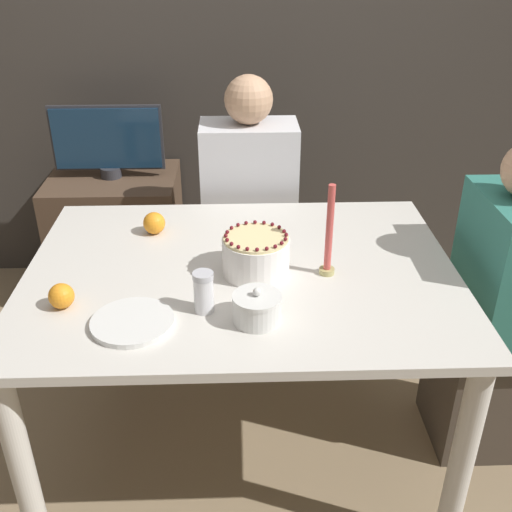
{
  "coord_description": "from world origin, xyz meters",
  "views": [
    {
      "loc": [
        -0.01,
        -1.65,
        1.72
      ],
      "look_at": [
        0.05,
        -0.03,
        0.82
      ],
      "focal_mm": 42.0,
      "sensor_mm": 36.0,
      "label": 1
    }
  ],
  "objects": [
    {
      "name": "sugar_bowl",
      "position": [
        0.04,
        -0.29,
        0.81
      ],
      "size": [
        0.14,
        0.14,
        0.11
      ],
      "color": "silver",
      "rests_on": "dining_table"
    },
    {
      "name": "wall_behind",
      "position": [
        0.0,
        1.4,
        1.3
      ],
      "size": [
        8.0,
        0.05,
        2.6
      ],
      "color": "#38332D",
      "rests_on": "ground_plane"
    },
    {
      "name": "person_woman_floral",
      "position": [
        0.88,
        0.03,
        0.5
      ],
      "size": [
        0.34,
        0.4,
        1.17
      ],
      "rotation": [
        0.0,
        0.0,
        1.57
      ],
      "color": "#473D33",
      "rests_on": "ground_plane"
    },
    {
      "name": "plate_stack",
      "position": [
        -0.3,
        -0.3,
        0.77
      ],
      "size": [
        0.23,
        0.23,
        0.02
      ],
      "color": "silver",
      "rests_on": "dining_table"
    },
    {
      "name": "side_cabinet",
      "position": [
        -0.62,
        1.11,
        0.33
      ],
      "size": [
        0.62,
        0.5,
        0.66
      ],
      "color": "#4C3828",
      "rests_on": "ground_plane"
    },
    {
      "name": "orange_fruit_0",
      "position": [
        -0.3,
        0.26,
        0.8
      ],
      "size": [
        0.08,
        0.08,
        0.08
      ],
      "color": "orange",
      "rests_on": "dining_table"
    },
    {
      "name": "sugar_shaker",
      "position": [
        -0.11,
        -0.23,
        0.83
      ],
      "size": [
        0.06,
        0.06,
        0.12
      ],
      "color": "white",
      "rests_on": "dining_table"
    },
    {
      "name": "orange_fruit_1",
      "position": [
        -0.51,
        -0.2,
        0.8
      ],
      "size": [
        0.07,
        0.07,
        0.07
      ],
      "color": "orange",
      "rests_on": "dining_table"
    },
    {
      "name": "candle",
      "position": [
        0.27,
        -0.04,
        0.89
      ],
      "size": [
        0.05,
        0.05,
        0.3
      ],
      "color": "tan",
      "rests_on": "dining_table"
    },
    {
      "name": "person_man_blue_shirt",
      "position": [
        0.04,
        0.71,
        0.53
      ],
      "size": [
        0.4,
        0.34,
        1.22
      ],
      "rotation": [
        0.0,
        0.0,
        3.14
      ],
      "color": "#473D33",
      "rests_on": "ground_plane"
    },
    {
      "name": "ground_plane",
      "position": [
        0.0,
        0.0,
        0.0
      ],
      "size": [
        12.0,
        12.0,
        0.0
      ],
      "primitive_type": "plane",
      "color": "#8C7556"
    },
    {
      "name": "dining_table",
      "position": [
        0.0,
        0.0,
        0.65
      ],
      "size": [
        1.37,
        1.02,
        0.77
      ],
      "color": "beige",
      "rests_on": "ground_plane"
    },
    {
      "name": "cake",
      "position": [
        0.05,
        -0.03,
        0.83
      ],
      "size": [
        0.21,
        0.21,
        0.14
      ],
      "color": "white",
      "rests_on": "dining_table"
    },
    {
      "name": "tv_monitor",
      "position": [
        -0.62,
        1.11,
        0.84
      ],
      "size": [
        0.53,
        0.1,
        0.35
      ],
      "color": "#2D2D33",
      "rests_on": "side_cabinet"
    }
  ]
}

